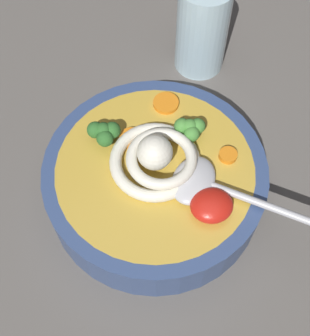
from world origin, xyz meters
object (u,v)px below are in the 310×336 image
Objects in this scene: soup_bowl at (155,181)px; drinking_glass at (202,28)px; noodle_pile at (157,158)px; soup_spoon at (205,183)px.

drinking_glass is (10.20, 19.04, 3.29)cm from soup_bowl.
soup_bowl is 2.29× the size of noodle_pile.
soup_bowl is at bearing -124.64° from noodle_pile.
soup_bowl is at bearing 180.00° from soup_spoon.
soup_spoon is (4.42, -3.62, -0.55)cm from noodle_pile.
drinking_glass is (5.54, 22.31, -0.34)cm from soup_spoon.
soup_spoon is 1.27× the size of drinking_glass.
drinking_glass reaches higher than soup_bowl.
soup_bowl is 6.75cm from soup_spoon.
noodle_pile is at bearing 175.73° from soup_spoon.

